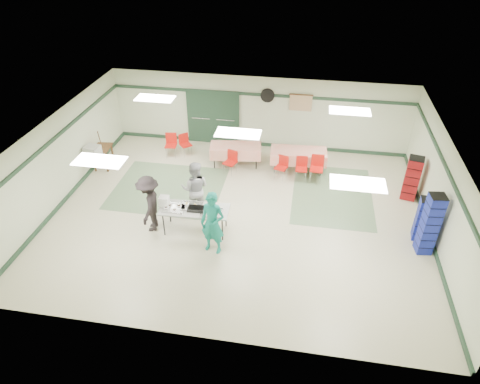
% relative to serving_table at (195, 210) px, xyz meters
% --- Properties ---
extents(floor, '(11.00, 11.00, 0.00)m').
position_rel_serving_table_xyz_m(floor, '(1.06, 0.98, -0.72)').
color(floor, beige).
rests_on(floor, ground).
extents(ceiling, '(11.00, 11.00, 0.00)m').
position_rel_serving_table_xyz_m(ceiling, '(1.06, 0.98, 1.98)').
color(ceiling, silver).
rests_on(ceiling, wall_back).
extents(wall_back, '(11.00, 0.00, 11.00)m').
position_rel_serving_table_xyz_m(wall_back, '(1.06, 5.48, 0.63)').
color(wall_back, beige).
rests_on(wall_back, floor).
extents(wall_front, '(11.00, 0.00, 11.00)m').
position_rel_serving_table_xyz_m(wall_front, '(1.06, -3.52, 0.63)').
color(wall_front, beige).
rests_on(wall_front, floor).
extents(wall_left, '(0.00, 9.00, 9.00)m').
position_rel_serving_table_xyz_m(wall_left, '(-4.44, 0.98, 0.63)').
color(wall_left, beige).
rests_on(wall_left, floor).
extents(wall_right, '(0.00, 9.00, 9.00)m').
position_rel_serving_table_xyz_m(wall_right, '(6.56, 0.98, 0.63)').
color(wall_right, beige).
rests_on(wall_right, floor).
extents(trim_back, '(11.00, 0.06, 0.10)m').
position_rel_serving_table_xyz_m(trim_back, '(1.06, 5.45, 1.33)').
color(trim_back, '#203B29').
rests_on(trim_back, wall_back).
extents(baseboard_back, '(11.00, 0.06, 0.12)m').
position_rel_serving_table_xyz_m(baseboard_back, '(1.06, 5.45, -0.66)').
color(baseboard_back, '#203B29').
rests_on(baseboard_back, floor).
extents(trim_left, '(0.06, 9.00, 0.10)m').
position_rel_serving_table_xyz_m(trim_left, '(-4.41, 0.98, 1.33)').
color(trim_left, '#203B29').
rests_on(trim_left, wall_back).
extents(baseboard_left, '(0.06, 9.00, 0.12)m').
position_rel_serving_table_xyz_m(baseboard_left, '(-4.41, 0.98, -0.66)').
color(baseboard_left, '#203B29').
rests_on(baseboard_left, floor).
extents(trim_right, '(0.06, 9.00, 0.10)m').
position_rel_serving_table_xyz_m(trim_right, '(6.53, 0.98, 1.33)').
color(trim_right, '#203B29').
rests_on(trim_right, wall_back).
extents(baseboard_right, '(0.06, 9.00, 0.12)m').
position_rel_serving_table_xyz_m(baseboard_right, '(6.53, 0.98, -0.66)').
color(baseboard_right, '#203B29').
rests_on(baseboard_right, floor).
extents(green_patch_a, '(3.50, 3.00, 0.01)m').
position_rel_serving_table_xyz_m(green_patch_a, '(-1.44, 1.98, -0.71)').
color(green_patch_a, gray).
rests_on(green_patch_a, floor).
extents(green_patch_b, '(2.50, 3.50, 0.01)m').
position_rel_serving_table_xyz_m(green_patch_b, '(3.86, 2.48, -0.71)').
color(green_patch_b, gray).
rests_on(green_patch_b, floor).
extents(double_door_left, '(0.90, 0.06, 2.10)m').
position_rel_serving_table_xyz_m(double_door_left, '(-1.14, 5.42, 0.33)').
color(double_door_left, gray).
rests_on(double_door_left, floor).
extents(double_door_right, '(0.90, 0.06, 2.10)m').
position_rel_serving_table_xyz_m(double_door_right, '(-0.19, 5.42, 0.33)').
color(double_door_right, gray).
rests_on(double_door_right, floor).
extents(door_frame, '(2.00, 0.03, 2.15)m').
position_rel_serving_table_xyz_m(door_frame, '(-0.67, 5.40, 0.33)').
color(door_frame, '#203B29').
rests_on(door_frame, floor).
extents(wall_fan, '(0.50, 0.10, 0.50)m').
position_rel_serving_table_xyz_m(wall_fan, '(1.36, 5.42, 1.33)').
color(wall_fan, black).
rests_on(wall_fan, wall_back).
extents(scroll_banner, '(0.80, 0.02, 0.60)m').
position_rel_serving_table_xyz_m(scroll_banner, '(2.56, 5.42, 1.13)').
color(scroll_banner, tan).
rests_on(scroll_banner, wall_back).
extents(serving_table, '(1.93, 0.84, 0.76)m').
position_rel_serving_table_xyz_m(serving_table, '(0.00, 0.00, 0.00)').
color(serving_table, '#B0B0AB').
rests_on(serving_table, floor).
extents(sheet_tray_right, '(0.60, 0.46, 0.02)m').
position_rel_serving_table_xyz_m(sheet_tray_right, '(0.51, -0.11, 0.05)').
color(sheet_tray_right, silver).
rests_on(sheet_tray_right, serving_table).
extents(sheet_tray_mid, '(0.58, 0.45, 0.02)m').
position_rel_serving_table_xyz_m(sheet_tray_mid, '(-0.10, 0.09, 0.05)').
color(sheet_tray_mid, silver).
rests_on(sheet_tray_mid, serving_table).
extents(sheet_tray_left, '(0.61, 0.47, 0.02)m').
position_rel_serving_table_xyz_m(sheet_tray_left, '(-0.56, -0.09, 0.05)').
color(sheet_tray_left, silver).
rests_on(sheet_tray_left, serving_table).
extents(baking_pan, '(0.46, 0.30, 0.08)m').
position_rel_serving_table_xyz_m(baking_pan, '(0.06, -0.04, 0.08)').
color(baking_pan, black).
rests_on(baking_pan, serving_table).
extents(foam_box_stack, '(0.27, 0.25, 0.30)m').
position_rel_serving_table_xyz_m(foam_box_stack, '(-0.86, 0.03, 0.19)').
color(foam_box_stack, white).
rests_on(foam_box_stack, serving_table).
extents(volunteer_teal, '(0.73, 0.55, 1.80)m').
position_rel_serving_table_xyz_m(volunteer_teal, '(0.68, -0.71, 0.18)').
color(volunteer_teal, '#138678').
rests_on(volunteer_teal, floor).
extents(volunteer_grey, '(0.89, 0.73, 1.73)m').
position_rel_serving_table_xyz_m(volunteer_grey, '(-0.19, 0.84, 0.15)').
color(volunteer_grey, gray).
rests_on(volunteer_grey, floor).
extents(volunteer_dark, '(0.78, 1.18, 1.71)m').
position_rel_serving_table_xyz_m(volunteer_dark, '(-1.25, -0.10, 0.14)').
color(volunteer_dark, black).
rests_on(volunteer_dark, floor).
extents(dining_table_a, '(1.94, 0.96, 0.77)m').
position_rel_serving_table_xyz_m(dining_table_a, '(2.66, 3.87, -0.15)').
color(dining_table_a, red).
rests_on(dining_table_a, floor).
extents(dining_table_b, '(1.85, 1.01, 0.77)m').
position_rel_serving_table_xyz_m(dining_table_b, '(0.46, 3.87, -0.15)').
color(dining_table_b, red).
rests_on(dining_table_b, floor).
extents(chair_a, '(0.39, 0.39, 0.82)m').
position_rel_serving_table_xyz_m(chair_a, '(2.80, 3.30, -0.22)').
color(chair_a, red).
rests_on(chair_a, floor).
extents(chair_b, '(0.47, 0.47, 0.80)m').
position_rel_serving_table_xyz_m(chair_b, '(2.15, 3.29, -0.23)').
color(chair_b, red).
rests_on(chair_b, floor).
extents(chair_c, '(0.45, 0.45, 0.92)m').
position_rel_serving_table_xyz_m(chair_c, '(3.31, 3.31, -0.16)').
color(chair_c, red).
rests_on(chair_c, floor).
extents(chair_d, '(0.50, 0.50, 0.84)m').
position_rel_serving_table_xyz_m(chair_d, '(0.42, 3.29, -0.21)').
color(chair_d, red).
rests_on(chair_d, floor).
extents(chair_loose_a, '(0.52, 0.53, 0.80)m').
position_rel_serving_table_xyz_m(chair_loose_a, '(-1.52, 4.33, -0.23)').
color(chair_loose_a, red).
rests_on(chair_loose_a, floor).
extents(chair_loose_b, '(0.45, 0.45, 0.87)m').
position_rel_serving_table_xyz_m(chair_loose_b, '(-1.98, 4.15, -0.19)').
color(chair_loose_b, red).
rests_on(chair_loose_b, floor).
extents(crate_stack_blue_a, '(0.44, 0.44, 1.29)m').
position_rel_serving_table_xyz_m(crate_stack_blue_a, '(6.21, 0.72, -0.07)').
color(crate_stack_blue_a, navy).
rests_on(crate_stack_blue_a, floor).
extents(crate_stack_red, '(0.53, 0.53, 1.43)m').
position_rel_serving_table_xyz_m(crate_stack_red, '(6.21, 2.74, -0.00)').
color(crate_stack_red, maroon).
rests_on(crate_stack_red, floor).
extents(crate_stack_blue_b, '(0.44, 0.44, 1.79)m').
position_rel_serving_table_xyz_m(crate_stack_blue_b, '(6.21, 0.18, 0.18)').
color(crate_stack_blue_b, navy).
rests_on(crate_stack_blue_b, floor).
extents(printer_table, '(0.62, 0.88, 0.74)m').
position_rel_serving_table_xyz_m(printer_table, '(-4.09, 2.96, -0.09)').
color(printer_table, brown).
rests_on(printer_table, floor).
extents(office_printer, '(0.52, 0.47, 0.37)m').
position_rel_serving_table_xyz_m(office_printer, '(-4.09, 2.35, 0.21)').
color(office_printer, '#AEAEAA').
rests_on(office_printer, printer_table).
extents(broom, '(0.04, 0.21, 1.29)m').
position_rel_serving_table_xyz_m(broom, '(-4.17, 3.14, -0.04)').
color(broom, brown).
rests_on(broom, floor).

